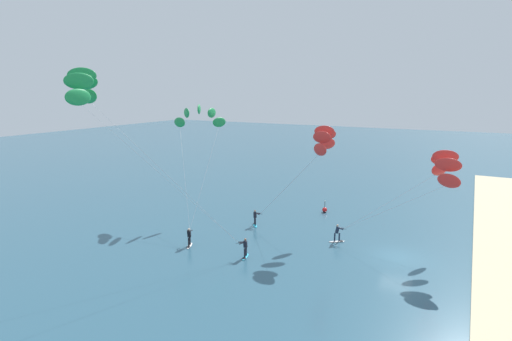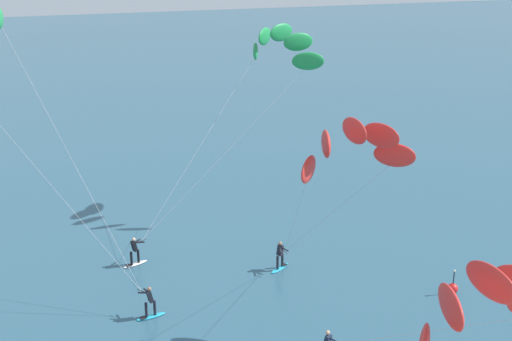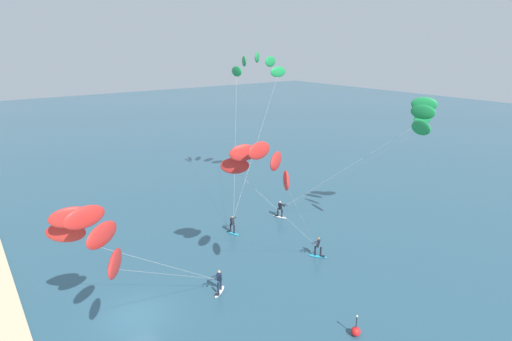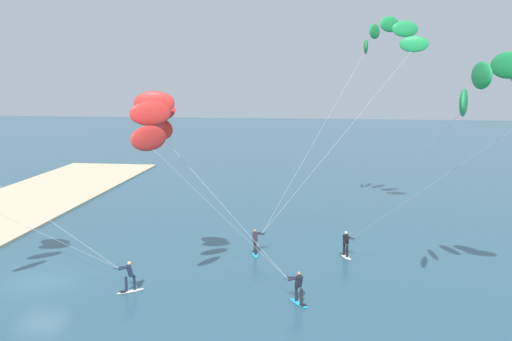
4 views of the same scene
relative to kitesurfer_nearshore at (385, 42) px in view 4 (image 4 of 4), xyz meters
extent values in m
plane|color=#2D566B|center=(13.74, -19.49, -13.54)|extent=(240.00, 240.00, 0.00)
ellipsoid|color=#23ADD1|center=(7.58, -8.28, -13.50)|extent=(1.54, 0.70, 0.08)
cube|color=black|center=(7.18, -8.38, -13.45)|extent=(0.34, 0.35, 0.02)
cylinder|color=black|center=(7.79, -8.23, -13.07)|extent=(0.14, 0.14, 0.78)
cylinder|color=black|center=(7.36, -8.33, -13.07)|extent=(0.14, 0.14, 0.78)
cube|color=black|center=(7.58, -8.28, -12.38)|extent=(0.38, 0.37, 0.63)
sphere|color=#9E7051|center=(7.58, -8.28, -11.96)|extent=(0.20, 0.20, 0.20)
cylinder|color=black|center=(7.21, -7.87, -12.23)|extent=(0.39, 0.43, 0.03)
cylinder|color=black|center=(7.31, -8.15, -12.20)|extent=(0.58, 0.34, 0.15)
cylinder|color=black|center=(7.47, -8.00, -12.20)|extent=(0.30, 0.59, 0.15)
ellipsoid|color=#1E9347|center=(1.36, 1.84, -0.21)|extent=(0.41, 1.96, 1.10)
ellipsoid|color=#1E9347|center=(0.75, 1.28, 0.84)|extent=(0.97, 1.94, 1.10)
ellipsoid|color=#1E9347|center=(-0.29, 0.32, 1.25)|extent=(1.55, 1.65, 1.10)
ellipsoid|color=#1E9347|center=(-1.34, -0.63, 0.84)|extent=(1.90, 1.12, 1.10)
ellipsoid|color=#1E9347|center=(-1.95, -1.19, -0.21)|extent=(1.96, 0.41, 1.10)
cylinder|color=#B2B2B7|center=(4.28, -3.02, -6.37)|extent=(5.87, 9.73, 11.73)
cylinder|color=#B2B2B7|center=(2.63, -4.53, -6.37)|extent=(9.17, 6.70, 11.73)
ellipsoid|color=white|center=(14.64, -13.99, -13.50)|extent=(1.19, 1.41, 0.08)
cube|color=black|center=(14.89, -14.31, -13.45)|extent=(0.40, 0.40, 0.02)
cylinder|color=#192338|center=(14.51, -13.81, -13.07)|extent=(0.14, 0.14, 0.78)
cylinder|color=#192338|center=(14.78, -14.16, -13.07)|extent=(0.14, 0.14, 0.78)
cube|color=#192338|center=(14.64, -13.99, -12.38)|extent=(0.43, 0.44, 0.63)
sphere|color=tan|center=(14.64, -13.99, -11.96)|extent=(0.20, 0.20, 0.20)
cylinder|color=black|center=(14.76, -14.52, -12.23)|extent=(0.15, 0.54, 0.03)
cylinder|color=#192338|center=(14.81, -14.23, -12.20)|extent=(0.41, 0.55, 0.15)
cylinder|color=#192338|center=(14.60, -14.28, -12.20)|extent=(0.19, 0.61, 0.15)
cylinder|color=#B2B2B7|center=(14.47, -18.69, -9.62)|extent=(0.60, 8.34, 5.23)
cylinder|color=#B2B2B7|center=(16.79, -18.18, -9.62)|extent=(4.07, 7.32, 5.23)
ellipsoid|color=#23ADD1|center=(15.11, -5.13, -13.50)|extent=(1.42, 1.19, 0.08)
cube|color=black|center=(15.44, -4.88, -13.45)|extent=(0.40, 0.40, 0.02)
cylinder|color=black|center=(14.93, -5.26, -13.07)|extent=(0.14, 0.14, 0.78)
cylinder|color=black|center=(15.28, -5.00, -13.07)|extent=(0.14, 0.14, 0.78)
cube|color=black|center=(15.11, -5.13, -12.38)|extent=(0.44, 0.43, 0.63)
sphere|color=#9E7051|center=(15.11, -5.13, -11.96)|extent=(0.20, 0.20, 0.20)
cylinder|color=black|center=(15.20, -5.67, -12.23)|extent=(0.12, 0.55, 0.03)
cylinder|color=black|center=(15.26, -5.38, -12.20)|extent=(0.39, 0.56, 0.15)
cylinder|color=black|center=(15.05, -5.42, -12.20)|extent=(0.21, 0.61, 0.15)
ellipsoid|color=red|center=(14.15, -12.26, -4.97)|extent=(1.35, 1.73, 1.10)
ellipsoid|color=red|center=(14.94, -12.12, -3.95)|extent=(0.72, 1.91, 1.10)
ellipsoid|color=red|center=(16.29, -11.89, -3.55)|extent=(0.64, 1.91, 1.10)
ellipsoid|color=red|center=(17.64, -11.65, -3.95)|extent=(1.28, 1.76, 1.10)
ellipsoid|color=red|center=(18.43, -11.51, -4.97)|extent=(1.73, 1.35, 1.10)
cylinder|color=#B2B2B7|center=(14.68, -8.97, -8.75)|extent=(1.06, 6.60, 6.97)
cylinder|color=#B2B2B7|center=(16.81, -8.59, -8.75)|extent=(3.25, 5.86, 6.97)
ellipsoid|color=white|center=(7.36, -2.61, -13.50)|extent=(1.52, 0.93, 0.08)
cube|color=black|center=(6.98, -2.78, -13.45)|extent=(0.37, 0.38, 0.02)
cylinder|color=black|center=(7.56, -2.52, -13.07)|extent=(0.14, 0.14, 0.78)
cylinder|color=black|center=(7.16, -2.70, -13.07)|extent=(0.14, 0.14, 0.78)
cube|color=black|center=(7.36, -2.61, -12.38)|extent=(0.41, 0.40, 0.63)
sphere|color=beige|center=(7.36, -2.61, -11.96)|extent=(0.20, 0.20, 0.20)
cylinder|color=black|center=(7.83, -2.33, -12.23)|extent=(0.49, 0.30, 0.03)
cylinder|color=black|center=(7.54, -2.38, -12.20)|extent=(0.44, 0.53, 0.15)
cylinder|color=black|center=(7.65, -2.57, -12.20)|extent=(0.61, 0.18, 0.15)
ellipsoid|color=#1E9347|center=(18.69, 1.43, -3.35)|extent=(1.97, 0.80, 1.10)
ellipsoid|color=#1E9347|center=(18.27, 2.14, -2.29)|extent=(1.98, 0.58, 1.10)
ellipsoid|color=#1E9347|center=(17.55, 3.36, -1.88)|extent=(1.85, 1.26, 1.10)
cylinder|color=#B2B2B7|center=(13.26, -0.45, -7.94)|extent=(10.87, 3.78, 8.59)
cylinder|color=#B2B2B7|center=(12.12, 1.48, -7.94)|extent=(8.60, 7.65, 8.59)
camera|label=1|loc=(-20.19, -24.19, 0.25)|focal=28.50mm
camera|label=2|loc=(5.05, -38.48, 5.30)|focal=49.43mm
camera|label=3|loc=(35.68, -26.49, 2.70)|focal=28.92mm
camera|label=4|loc=(42.16, -3.84, -2.25)|focal=40.15mm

